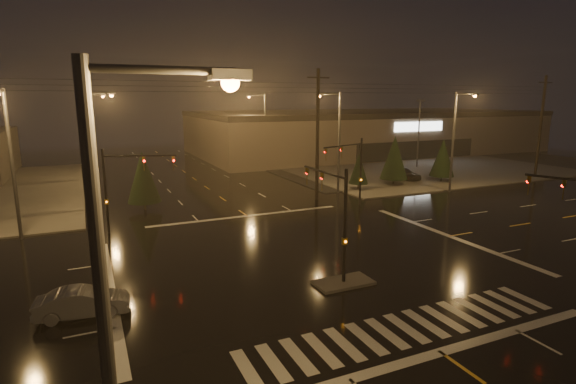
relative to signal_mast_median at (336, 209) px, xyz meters
name	(u,v)px	position (x,y,z in m)	size (l,w,h in m)	color
ground	(308,259)	(0.00, 3.07, -3.75)	(140.00, 140.00, 0.00)	black
sidewalk_ne	(398,164)	(30.00, 33.07, -3.69)	(36.00, 36.00, 0.12)	#4C4944
median_island	(343,282)	(0.00, -0.93, -3.68)	(3.00, 1.60, 0.15)	#4C4944
crosswalk	(406,328)	(0.00, -5.93, -3.75)	(15.00, 2.60, 0.01)	beige
stop_bar_near	(441,352)	(0.00, -7.93, -3.75)	(16.00, 0.50, 0.01)	beige
stop_bar_far	(247,216)	(0.00, 14.07, -3.75)	(16.00, 0.50, 0.01)	beige
parking_lot	(435,163)	(35.00, 31.07, -3.71)	(50.00, 24.00, 0.08)	black
retail_building	(366,130)	(35.00, 49.06, 0.09)	(60.20, 28.30, 7.20)	#715F50
signal_mast_median	(336,209)	(0.00, 0.00, 0.00)	(0.25, 4.59, 6.00)	black
signal_mast_ne	(354,164)	(9.50, 13.21, 0.04)	(4.84, 1.86, 6.00)	black
signal_mast_nw	(120,180)	(-9.50, 13.21, 0.04)	(4.84, 1.86, 6.00)	black
streetlight_0	(124,312)	(-11.18, -11.93, 2.05)	(2.77, 0.32, 10.00)	#38383A
streetlight_1	(89,143)	(-11.18, 21.07, 2.05)	(2.77, 0.32, 10.00)	#38383A
streetlight_2	(87,130)	(-11.18, 37.07, 2.05)	(2.77, 0.32, 10.00)	#38383A
streetlight_3	(336,135)	(11.18, 19.07, 2.05)	(2.77, 0.32, 10.00)	#38383A
streetlight_4	(263,125)	(11.18, 39.07, 2.05)	(2.77, 0.32, 10.00)	#38383A
streetlight_5	(10,155)	(-16.00, 14.26, 2.05)	(0.32, 2.77, 10.00)	#38383A
streetlight_6	(456,135)	(22.00, 14.26, 2.05)	(0.32, 2.77, 10.00)	#38383A
utility_pole_1	(318,134)	(8.00, 17.07, 2.38)	(2.20, 0.32, 12.00)	black
utility_pole_2	(541,126)	(38.00, 17.07, 2.38)	(2.20, 0.32, 12.00)	black
conifer_0	(359,169)	(14.08, 19.31, -1.49)	(2.00, 2.00, 3.82)	black
conifer_1	(394,157)	(19.17, 20.10, -0.70)	(3.01, 3.01, 5.41)	black
conifer_2	(443,158)	(25.27, 19.27, -0.93)	(2.72, 2.72, 4.94)	black
conifer_3	(143,177)	(-7.28, 19.64, -0.87)	(2.79, 2.79, 5.06)	black
car_parked	(403,173)	(22.17, 22.24, -2.99)	(1.79, 4.45, 1.52)	black
car_crossing	(83,302)	(-12.21, 0.78, -3.11)	(1.35, 3.88, 1.28)	slate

